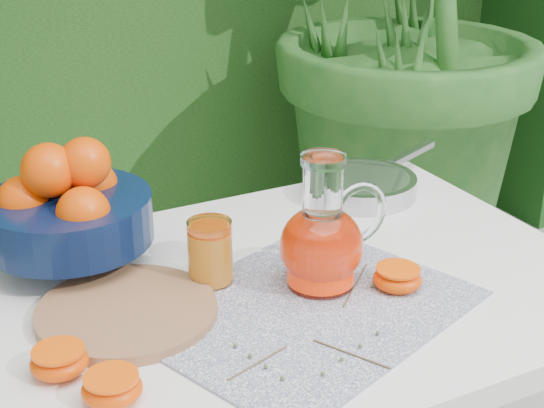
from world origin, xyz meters
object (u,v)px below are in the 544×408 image
juice_pitcher (323,241)px  fruit_bowl (67,208)px  cutting_board (127,312)px  saute_pan (362,184)px  white_table (278,331)px

juice_pitcher → fruit_bowl: bearing=141.4°
cutting_board → saute_pan: (0.55, 0.23, 0.01)m
saute_pan → white_table: bearing=-142.0°
white_table → fruit_bowl: 0.39m
juice_pitcher → cutting_board: bearing=170.1°
white_table → fruit_bowl: bearing=139.4°
juice_pitcher → saute_pan: size_ratio=0.54×
cutting_board → juice_pitcher: (0.30, -0.05, 0.07)m
white_table → saute_pan: saute_pan is taller
white_table → cutting_board: (-0.24, 0.02, 0.09)m
juice_pitcher → white_table: bearing=151.8°
white_table → cutting_board: cutting_board is taller
juice_pitcher → saute_pan: juice_pitcher is taller
white_table → fruit_bowl: (-0.26, 0.22, 0.18)m
juice_pitcher → saute_pan: bearing=47.5°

